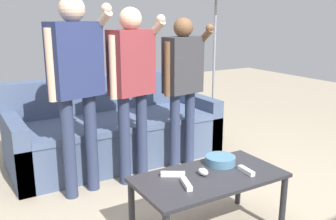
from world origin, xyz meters
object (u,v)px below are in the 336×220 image
Objects in this scene: game_remote_wand_far at (186,184)px; couch at (115,131)px; player_left at (76,75)px; game_remote_nunchuk at (203,172)px; player_center at (132,76)px; snack_bowl at (220,160)px; player_right at (183,76)px; coffee_table at (209,183)px; game_remote_wand_spare at (246,171)px; game_remote_wand_near at (173,174)px.

couch is at bearing 82.40° from game_remote_wand_far.
player_left is at bearing -132.24° from couch.
game_remote_nunchuk is 0.06× the size of player_center.
snack_bowl is 0.44m from game_remote_wand_far.
game_remote_nunchuk is (-0.04, -1.64, 0.17)m from couch.
player_center reaches higher than couch.
game_remote_wand_far is (-0.70, -1.14, -0.47)m from player_right.
coffee_table is 1.35m from player_left.
game_remote_nunchuk is 1.27m from player_left.
game_remote_wand_spare is (0.06, -0.21, -0.01)m from snack_bowl.
player_center is at bearing -177.80° from player_right.
player_center is at bearing 104.58° from game_remote_wand_spare.
coffee_table is (-0.01, -1.66, 0.09)m from couch.
couch reaches higher than game_remote_wand_near.
player_left is at bearing 117.79° from coffee_table.
game_remote_wand_spare is at bearing -101.54° from player_right.
game_remote_nunchuk is 0.59× the size of game_remote_wand_spare.
player_center is 9.87× the size of game_remote_wand_near.
snack_bowl reaches higher than coffee_table.
player_center is (-0.06, 1.06, 0.59)m from coffee_table.
player_left is 1.04m from player_right.
game_remote_wand_near is (-0.40, -0.00, -0.01)m from snack_bowl.
game_remote_wand_near and game_remote_wand_far have the same top height.
coffee_table is 0.09m from game_remote_nunchuk.
game_remote_nunchuk is 0.21m from game_remote_wand_far.
game_remote_nunchuk is 0.05× the size of player_left.
game_remote_nunchuk reaches higher than game_remote_wand_spare.
player_right is (0.54, 0.02, -0.05)m from player_center.
player_left is 0.50m from player_center.
coffee_table is 0.27m from game_remote_wand_spare.
snack_bowl is (0.18, 0.12, 0.09)m from coffee_table.
snack_bowl is 1.35× the size of game_remote_wand_far.
player_center is at bearing 91.42° from game_remote_nunchuk.
player_center is 1.09m from game_remote_wand_near.
couch is 1.11m from player_left.
game_remote_nunchuk is 0.56× the size of game_remote_wand_near.
player_center reaches higher than coffee_table.
coffee_table is 1.30m from player_right.
player_center is (-0.03, 1.03, 0.51)m from game_remote_nunchuk.
player_center is at bearing 80.47° from game_remote_wand_near.
game_remote_wand_near is (-0.70, -0.97, -0.47)m from player_right.
player_right reaches higher than snack_bowl.
coffee_table is 0.65× the size of player_center.
game_remote_nunchuk reaches higher than coffee_table.
player_right is (0.48, 1.08, 0.54)m from coffee_table.
coffee_table is 0.62× the size of player_left.
coffee_table is at bearing -62.21° from player_left.
snack_bowl is 1.10m from player_center.
couch is 0.98m from player_right.
coffee_table is at bearing -27.79° from game_remote_wand_near.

